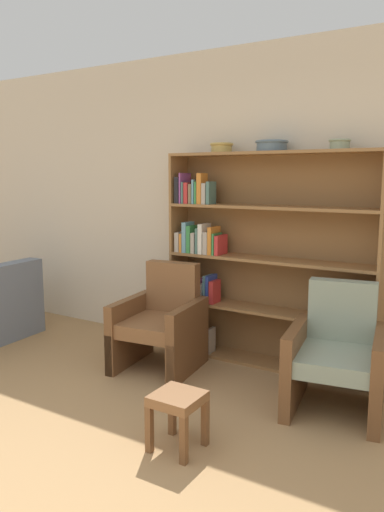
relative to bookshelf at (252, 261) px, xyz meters
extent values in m
cube|color=beige|center=(0.03, 0.17, 0.48)|extent=(12.00, 0.06, 2.75)
cube|color=olive|center=(-0.74, -0.02, 0.02)|extent=(0.02, 0.30, 1.83)
cube|color=olive|center=(1.09, -0.02, 0.02)|extent=(0.02, 0.30, 1.83)
cube|color=olive|center=(0.17, -0.02, 0.92)|extent=(1.81, 0.30, 0.02)
cube|color=olive|center=(0.17, -0.02, -0.88)|extent=(1.81, 0.30, 0.03)
cube|color=brown|center=(0.17, 0.12, 0.02)|extent=(1.81, 0.01, 1.83)
cube|color=#669EB2|center=(-0.69, -0.05, -0.78)|extent=(0.04, 0.19, 0.19)
cube|color=#B2A899|center=(-0.66, -0.05, -0.79)|extent=(0.03, 0.19, 0.17)
cube|color=#334CB2|center=(-0.63, -0.07, -0.77)|extent=(0.03, 0.17, 0.21)
cube|color=#7F6B4C|center=(-0.58, -0.06, -0.78)|extent=(0.04, 0.18, 0.18)
cube|color=gold|center=(-0.53, -0.09, -0.76)|extent=(0.04, 0.13, 0.23)
cube|color=white|center=(-0.49, -0.06, -0.76)|extent=(0.03, 0.17, 0.22)
cube|color=#994C99|center=(-0.44, -0.07, -0.79)|extent=(0.04, 0.15, 0.17)
cube|color=#669EB2|center=(-0.40, -0.09, -0.78)|extent=(0.04, 0.12, 0.19)
cube|color=#B2A899|center=(-0.36, -0.09, -0.76)|extent=(0.03, 0.12, 0.23)
cube|color=olive|center=(0.17, -0.02, -0.41)|extent=(1.81, 0.30, 0.03)
cube|color=white|center=(-0.69, -0.09, -0.27)|extent=(0.04, 0.12, 0.27)
cube|color=#B2A899|center=(-0.65, -0.07, -0.30)|extent=(0.04, 0.16, 0.21)
cube|color=#669EB2|center=(-0.61, -0.06, -0.30)|extent=(0.02, 0.18, 0.20)
cube|color=orange|center=(-0.57, -0.07, -0.28)|extent=(0.03, 0.15, 0.24)
cube|color=#994C99|center=(-0.53, -0.06, -0.31)|extent=(0.03, 0.18, 0.19)
cube|color=#994C99|center=(-0.49, -0.05, -0.31)|extent=(0.04, 0.19, 0.18)
cube|color=white|center=(-0.44, -0.09, -0.32)|extent=(0.04, 0.12, 0.17)
cube|color=#669EB2|center=(-0.40, -0.07, -0.28)|extent=(0.02, 0.16, 0.25)
cube|color=#334CB2|center=(-0.37, -0.06, -0.28)|extent=(0.03, 0.18, 0.25)
cube|color=red|center=(-0.33, -0.07, -0.30)|extent=(0.04, 0.15, 0.21)
cube|color=olive|center=(0.17, -0.02, 0.03)|extent=(1.81, 0.30, 0.02)
cube|color=#B2A899|center=(-0.69, -0.06, 0.13)|extent=(0.04, 0.18, 0.18)
cube|color=orange|center=(-0.65, -0.07, 0.13)|extent=(0.02, 0.16, 0.17)
cube|color=#669EB2|center=(-0.61, -0.07, 0.18)|extent=(0.04, 0.16, 0.28)
cube|color=#388C47|center=(-0.57, -0.08, 0.17)|extent=(0.04, 0.14, 0.25)
cube|color=#B2A899|center=(-0.52, -0.08, 0.14)|extent=(0.04, 0.14, 0.19)
cube|color=#4C756B|center=(-0.48, -0.06, 0.16)|extent=(0.02, 0.18, 0.23)
cube|color=white|center=(-0.44, -0.06, 0.18)|extent=(0.04, 0.17, 0.27)
cube|color=#B2A899|center=(-0.39, -0.08, 0.14)|extent=(0.04, 0.14, 0.20)
cube|color=orange|center=(-0.35, -0.06, 0.17)|extent=(0.04, 0.18, 0.25)
cube|color=#388C47|center=(-0.31, -0.07, 0.14)|extent=(0.02, 0.17, 0.19)
cube|color=red|center=(-0.28, -0.05, 0.13)|extent=(0.04, 0.19, 0.17)
cube|color=olive|center=(0.17, -0.02, 0.48)|extent=(1.81, 0.30, 0.02)
cube|color=black|center=(-0.69, -0.06, 0.61)|extent=(0.04, 0.17, 0.24)
cube|color=#994C99|center=(-0.65, -0.06, 0.63)|extent=(0.02, 0.18, 0.27)
cube|color=#4C756B|center=(-0.63, -0.06, 0.59)|extent=(0.02, 0.18, 0.19)
cube|color=red|center=(-0.59, -0.07, 0.58)|extent=(0.04, 0.15, 0.19)
cube|color=#7F6B4C|center=(-0.55, -0.09, 0.58)|extent=(0.03, 0.13, 0.18)
cube|color=#669EB2|center=(-0.52, -0.08, 0.60)|extent=(0.02, 0.14, 0.21)
cube|color=#388C47|center=(-0.49, -0.06, 0.59)|extent=(0.02, 0.18, 0.20)
cube|color=orange|center=(-0.45, -0.09, 0.62)|extent=(0.04, 0.12, 0.27)
cube|color=#B2A899|center=(-0.41, -0.06, 0.58)|extent=(0.04, 0.17, 0.18)
cube|color=#4C756B|center=(-0.36, -0.08, 0.59)|extent=(0.03, 0.13, 0.20)
cylinder|color=tan|center=(-0.30, -0.02, 0.97)|extent=(0.18, 0.18, 0.08)
torus|color=tan|center=(-0.30, -0.02, 1.01)|extent=(0.21, 0.21, 0.02)
cylinder|color=slate|center=(0.17, -0.02, 0.98)|extent=(0.25, 0.25, 0.08)
torus|color=slate|center=(0.17, -0.02, 1.01)|extent=(0.27, 0.27, 0.02)
cylinder|color=gray|center=(0.72, -0.02, 0.97)|extent=(0.15, 0.15, 0.07)
torus|color=gray|center=(0.72, -0.02, 1.00)|extent=(0.17, 0.17, 0.02)
cube|color=slate|center=(-2.64, -0.46, -0.61)|extent=(0.86, 0.18, 0.58)
cube|color=brown|center=(-0.26, -0.86, -0.72)|extent=(0.08, 0.08, 0.35)
cube|color=brown|center=(-0.83, -0.93, -0.72)|extent=(0.08, 0.08, 0.35)
cube|color=brown|center=(-0.34, -0.26, -0.72)|extent=(0.08, 0.08, 0.35)
cube|color=brown|center=(-0.90, -0.33, -0.72)|extent=(0.08, 0.08, 0.35)
cube|color=brown|center=(-0.58, -0.60, -0.52)|extent=(0.56, 0.69, 0.12)
cube|color=brown|center=(-0.62, -0.32, -0.25)|extent=(0.49, 0.18, 0.47)
cube|color=brown|center=(-0.30, -0.56, -0.60)|extent=(0.16, 0.68, 0.59)
cube|color=brown|center=(-0.86, -0.63, -0.60)|extent=(0.16, 0.68, 0.59)
cube|color=brown|center=(1.26, -0.85, -0.72)|extent=(0.08, 0.08, 0.35)
cube|color=brown|center=(0.69, -0.94, -0.72)|extent=(0.08, 0.08, 0.35)
cube|color=brown|center=(1.16, -0.25, -0.72)|extent=(0.08, 0.08, 0.35)
cube|color=brown|center=(0.60, -0.34, -0.72)|extent=(0.08, 0.08, 0.35)
cube|color=gray|center=(0.93, -0.60, -0.52)|extent=(0.57, 0.71, 0.12)
cube|color=gray|center=(0.88, -0.32, -0.25)|extent=(0.49, 0.19, 0.47)
cube|color=brown|center=(1.20, -0.55, -0.60)|extent=(0.19, 0.68, 0.59)
cube|color=brown|center=(0.65, -0.64, -0.60)|extent=(0.19, 0.68, 0.59)
cube|color=brown|center=(0.14, -1.46, -0.75)|extent=(0.04, 0.04, 0.29)
cube|color=brown|center=(0.38, -1.46, -0.75)|extent=(0.04, 0.04, 0.29)
cube|color=brown|center=(0.14, -1.70, -0.75)|extent=(0.04, 0.04, 0.29)
cube|color=brown|center=(0.38, -1.70, -0.75)|extent=(0.04, 0.04, 0.29)
cube|color=brown|center=(0.26, -1.58, -0.58)|extent=(0.28, 0.28, 0.06)
camera|label=1|loc=(1.80, -3.92, 0.74)|focal=35.00mm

